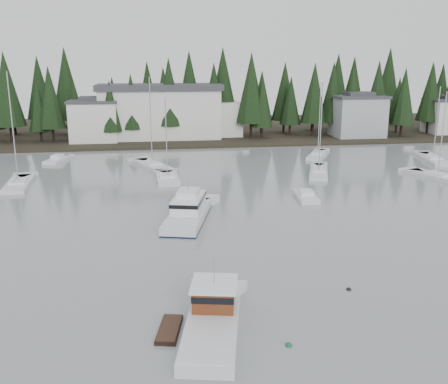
# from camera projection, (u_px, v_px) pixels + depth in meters

# --- Properties ---
(ground) EXTENTS (260.00, 260.00, 0.00)m
(ground) POSITION_uv_depth(u_px,v_px,m) (299.00, 370.00, 25.79)
(ground) COLOR gray
(ground) RESTS_ON ground
(far_shore_land) EXTENTS (240.00, 54.00, 1.00)m
(far_shore_land) POSITION_uv_depth(u_px,v_px,m) (180.00, 130.00, 118.70)
(far_shore_land) COLOR black
(far_shore_land) RESTS_ON ground
(conifer_treeline) EXTENTS (200.00, 22.00, 20.00)m
(conifer_treeline) POSITION_uv_depth(u_px,v_px,m) (184.00, 137.00, 108.17)
(conifer_treeline) COLOR black
(conifer_treeline) RESTS_ON ground
(house_west) EXTENTS (9.54, 7.42, 8.75)m
(house_west) POSITION_uv_depth(u_px,v_px,m) (94.00, 120.00, 97.74)
(house_west) COLOR silver
(house_west) RESTS_ON ground
(house_east_a) EXTENTS (10.60, 8.48, 9.25)m
(house_east_a) POSITION_uv_depth(u_px,v_px,m) (358.00, 115.00, 104.41)
(house_east_a) COLOR #999EA0
(house_east_a) RESTS_ON ground
(harbor_inn) EXTENTS (29.50, 11.50, 10.90)m
(harbor_inn) POSITION_uv_depth(u_px,v_px,m) (170.00, 112.00, 102.80)
(harbor_inn) COLOR silver
(harbor_inn) RESTS_ON ground
(lobster_boat_brown) EXTENTS (5.83, 9.54, 4.50)m
(lobster_boat_brown) POSITION_uv_depth(u_px,v_px,m) (211.00, 321.00, 29.70)
(lobster_boat_brown) COLOR silver
(lobster_boat_brown) RESTS_ON ground
(cabin_cruiser_center) EXTENTS (6.04, 11.44, 4.70)m
(cabin_cruiser_center) POSITION_uv_depth(u_px,v_px,m) (188.00, 213.00, 50.49)
(cabin_cruiser_center) COLOR silver
(cabin_cruiser_center) RESTS_ON ground
(sailboat_0) EXTENTS (3.53, 9.88, 15.05)m
(sailboat_0) POSITION_uv_depth(u_px,v_px,m) (19.00, 185.00, 64.87)
(sailboat_0) COLOR silver
(sailboat_0) RESTS_ON ground
(sailboat_2) EXTENTS (5.12, 11.27, 12.44)m
(sailboat_2) POSITION_uv_depth(u_px,v_px,m) (433.00, 160.00, 81.83)
(sailboat_2) COLOR silver
(sailboat_2) RESTS_ON ground
(sailboat_3) EXTENTS (5.77, 10.66, 13.46)m
(sailboat_3) POSITION_uv_depth(u_px,v_px,m) (319.00, 173.00, 72.16)
(sailboat_3) COLOR silver
(sailboat_3) RESTS_ON ground
(sailboat_4) EXTENTS (5.43, 9.59, 12.43)m
(sailboat_4) POSITION_uv_depth(u_px,v_px,m) (438.00, 178.00, 69.09)
(sailboat_4) COLOR silver
(sailboat_4) RESTS_ON ground
(sailboat_6) EXTENTS (3.11, 8.14, 11.60)m
(sailboat_6) POSITION_uv_depth(u_px,v_px,m) (168.00, 179.00, 68.07)
(sailboat_6) COLOR silver
(sailboat_6) RESTS_ON ground
(sailboat_7) EXTENTS (6.61, 9.63, 13.04)m
(sailboat_7) POSITION_uv_depth(u_px,v_px,m) (318.00, 156.00, 85.59)
(sailboat_7) COLOR silver
(sailboat_7) RESTS_ON ground
(sailboat_8) EXTENTS (6.40, 10.38, 14.10)m
(sailboat_8) POSITION_uv_depth(u_px,v_px,m) (152.00, 166.00, 76.88)
(sailboat_8) COLOR silver
(sailboat_8) RESTS_ON ground
(runabout_1) EXTENTS (2.71, 5.53, 1.42)m
(runabout_1) POSITION_uv_depth(u_px,v_px,m) (306.00, 198.00, 58.47)
(runabout_1) COLOR silver
(runabout_1) RESTS_ON ground
(runabout_3) EXTENTS (3.86, 7.08, 1.42)m
(runabout_3) POSITION_uv_depth(u_px,v_px,m) (58.00, 160.00, 81.29)
(runabout_3) COLOR silver
(runabout_3) RESTS_ON ground
(mooring_buoy_green) EXTENTS (0.41, 0.41, 0.41)m
(mooring_buoy_green) POSITION_uv_depth(u_px,v_px,m) (289.00, 346.00, 28.02)
(mooring_buoy_green) COLOR #145933
(mooring_buoy_green) RESTS_ON ground
(mooring_buoy_dark) EXTENTS (0.37, 0.37, 0.37)m
(mooring_buoy_dark) POSITION_uv_depth(u_px,v_px,m) (349.00, 290.00, 34.95)
(mooring_buoy_dark) COLOR black
(mooring_buoy_dark) RESTS_ON ground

